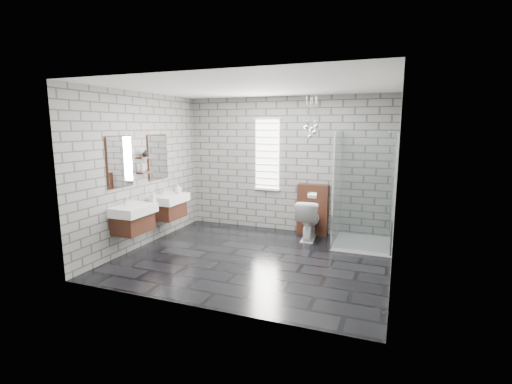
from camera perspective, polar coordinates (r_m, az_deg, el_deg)
The scene contains 20 objects.
floor at distance 6.14m, azimuth -0.33°, elevation -10.16°, with size 4.20×3.60×0.02m, color black.
ceiling at distance 5.80m, azimuth -0.36°, elevation 15.97°, with size 4.20×3.60×0.02m, color white.
wall_back at distance 7.52m, azimuth 4.69°, elevation 4.19°, with size 4.20×0.02×2.70m, color gray.
wall_front at distance 4.20m, azimuth -9.35°, elevation -0.53°, with size 4.20×0.02×2.70m, color gray.
wall_left at distance 6.86m, azimuth -17.01°, elevation 3.23°, with size 0.02×3.60×2.70m, color gray.
wall_right at distance 5.42m, azimuth 20.91°, elevation 1.31°, with size 0.02×3.60×2.70m, color gray.
vanity_left at distance 6.37m, azimuth -18.61°, elevation -2.77°, with size 0.47×0.70×1.57m.
vanity_right at distance 7.17m, azimuth -13.45°, elevation -1.14°, with size 0.47×0.70×1.57m.
shelf_lower at distance 6.78m, azimuth -16.72°, elevation 2.91°, with size 0.14×0.30×0.03m, color #472315.
shelf_upper at distance 6.75m, azimuth -16.84°, elevation 5.10°, with size 0.14×0.30×0.03m, color #472315.
window at distance 7.60m, azimuth 1.74°, elevation 5.79°, with size 0.56×0.05×1.48m.
cistern_panel at distance 7.41m, azimuth 8.73°, elevation -2.65°, with size 0.60×0.20×1.00m, color #472315.
flush_plate at distance 7.25m, azimuth 8.61°, elevation -0.50°, with size 0.18×0.01×0.12m, color silver.
shower_enclosure at distance 6.77m, azimuth 15.36°, elevation -4.06°, with size 1.00×1.00×2.03m.
pendant_cluster at distance 6.89m, azimuth 8.57°, elevation 9.50°, with size 0.24×0.23×0.81m.
toilet at distance 7.10m, azimuth 8.09°, elevation -4.21°, with size 0.42×0.74×0.75m, color white.
soap_bottle_a at distance 6.52m, azimuth -15.59°, elevation -0.63°, with size 0.09×0.09×0.19m, color #B2B2B2.
soap_bottle_b at distance 7.26m, azimuth -11.92°, elevation 0.52°, with size 0.14×0.14×0.17m, color #B2B2B2.
soap_bottle_c at distance 6.70m, azimuth -17.09°, elevation 3.75°, with size 0.07×0.07×0.19m, color #B2B2B2.
vase at distance 6.77m, azimuth -16.63°, elevation 5.76°, with size 0.12×0.12×0.12m, color #B2B2B2.
Camera 1 is at (2.09, -5.37, 2.11)m, focal length 26.00 mm.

